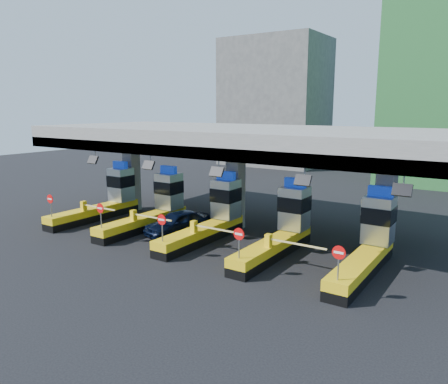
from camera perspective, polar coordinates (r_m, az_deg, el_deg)
The scene contains 9 objects.
ground at distance 28.37m, azimuth -1.76°, elevation -6.06°, with size 120.00×120.00×0.00m, color black.
toll_canopy at distance 29.59m, azimuth 1.42°, elevation 6.75°, with size 28.00×12.09×7.00m.
toll_lane_far_left at distance 34.80m, azimuth -15.05°, elevation -0.87°, with size 4.43×8.00×4.16m.
toll_lane_left at distance 31.28m, azimuth -8.97°, elevation -1.93°, with size 4.43×8.00×4.16m.
toll_lane_center at distance 28.21m, azimuth -1.45°, elevation -3.21°, with size 4.43×8.00×4.16m.
toll_lane_right at distance 25.76m, azimuth 7.73°, elevation -4.70°, with size 4.43×8.00×4.16m.
toll_lane_far_right at distance 24.10m, azimuth 18.53°, elevation -6.28°, with size 4.43×8.00×4.16m.
bg_building_concrete at distance 65.26m, azimuth 6.68°, elevation 11.51°, with size 14.00×10.00×18.00m, color #4C4C49.
van at distance 29.27m, azimuth -6.08°, elevation -3.98°, with size 1.87×4.64×1.58m, color black.
Camera 1 is at (15.75, -22.08, 8.31)m, focal length 35.00 mm.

